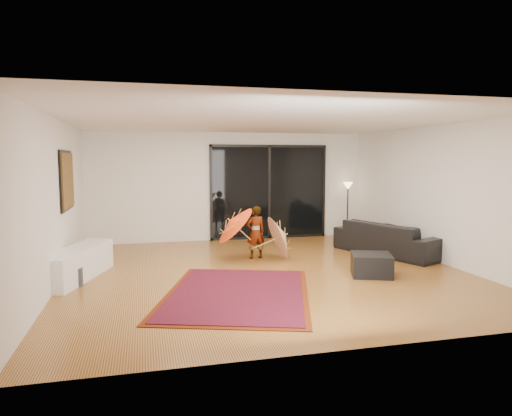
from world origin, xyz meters
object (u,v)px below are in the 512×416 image
object	(u,v)px
sofa	(389,238)
child	(256,232)
media_console	(78,264)
ottoman	(371,265)

from	to	relation	value
sofa	child	distance (m)	2.90
media_console	child	size ratio (longest dim) A/B	1.77
sofa	child	bearing A→B (deg)	63.04
sofa	media_console	bearing A→B (deg)	73.70
sofa	ottoman	size ratio (longest dim) A/B	3.57
sofa	ottoman	xyz separation A→B (m)	(-1.24, -1.57, -0.16)
ottoman	child	world-z (taller)	child
ottoman	child	xyz separation A→B (m)	(-1.64, 1.83, 0.35)
child	media_console	bearing A→B (deg)	5.27
media_console	sofa	xyz separation A→B (m)	(6.20, 0.59, 0.08)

